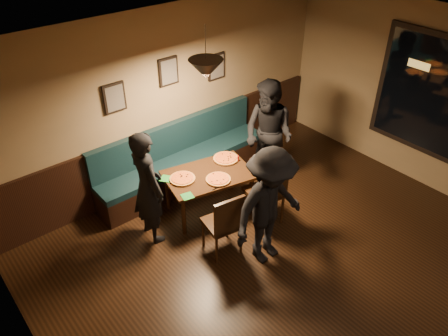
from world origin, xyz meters
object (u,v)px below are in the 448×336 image
at_px(chair_near_left, 222,222).
at_px(diner_front, 269,207).
at_px(diner_left, 148,187).
at_px(tabasco_bottle, 238,158).
at_px(chair_near_right, 264,191).
at_px(booth_bench, 184,157).
at_px(soda_glass, 252,163).
at_px(diner_right, 268,134).
at_px(dining_table, 209,192).

height_order(chair_near_left, diner_front, diner_front).
xyz_separation_m(diner_left, tabasco_bottle, (1.50, -0.10, -0.11)).
height_order(chair_near_left, chair_near_right, chair_near_right).
bearing_deg(diner_front, booth_bench, 85.38).
height_order(diner_front, soda_glass, diner_front).
bearing_deg(booth_bench, diner_left, -145.82).
xyz_separation_m(chair_near_right, diner_left, (-1.42, 0.75, 0.30)).
height_order(booth_bench, diner_right, diner_right).
height_order(booth_bench, chair_near_left, booth_bench).
relative_size(diner_right, diner_front, 1.05).
xyz_separation_m(diner_right, diner_front, (-1.20, -1.24, -0.05)).
relative_size(chair_near_left, diner_right, 0.56).
distance_m(diner_left, soda_glass, 1.58).
bearing_deg(dining_table, soda_glass, -13.11).
height_order(dining_table, diner_front, diner_front).
bearing_deg(diner_left, chair_near_right, -115.00).
height_order(diner_front, tabasco_bottle, diner_front).
distance_m(diner_right, tabasco_bottle, 0.67).
bearing_deg(soda_glass, diner_front, -121.66).
height_order(dining_table, soda_glass, soda_glass).
relative_size(diner_left, tabasco_bottle, 14.78).
distance_m(diner_right, soda_glass, 0.69).
bearing_deg(diner_left, tabasco_bottle, -90.93).
bearing_deg(dining_table, diner_left, -171.99).
bearing_deg(diner_left, diner_right, -89.19).
xyz_separation_m(booth_bench, chair_near_right, (0.34, -1.49, 0.03)).
distance_m(chair_near_left, chair_near_right, 0.86).
relative_size(diner_right, tabasco_bottle, 15.61).
bearing_deg(diner_right, chair_near_left, -72.75).
relative_size(diner_left, soda_glass, 10.69).
relative_size(diner_front, soda_glass, 10.70).
bearing_deg(diner_left, soda_glass, -100.29).
height_order(diner_left, tabasco_bottle, diner_left).
distance_m(booth_bench, chair_near_left, 1.67).
distance_m(dining_table, chair_near_right, 0.85).
xyz_separation_m(dining_table, chair_near_right, (0.47, -0.68, 0.20)).
bearing_deg(tabasco_bottle, diner_left, 176.15).
distance_m(chair_near_left, soda_glass, 1.11).
distance_m(chair_near_right, diner_right, 1.05).
bearing_deg(diner_front, tabasco_bottle, 64.82).
relative_size(booth_bench, diner_front, 1.80).
bearing_deg(tabasco_bottle, soda_glass, -82.13).
bearing_deg(diner_right, tabasco_bottle, -96.80).
xyz_separation_m(chair_near_right, diner_front, (-0.48, -0.57, 0.31)).
bearing_deg(soda_glass, diner_right, 24.74).
height_order(soda_glass, tabasco_bottle, soda_glass).
bearing_deg(chair_near_right, booth_bench, 113.44).
bearing_deg(diner_left, diner_front, -141.50).
xyz_separation_m(booth_bench, dining_table, (-0.13, -0.82, -0.17)).
height_order(booth_bench, diner_front, diner_front).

